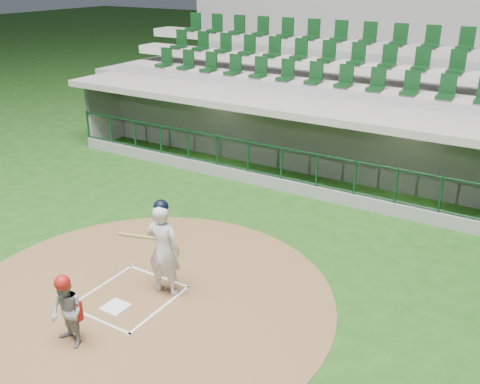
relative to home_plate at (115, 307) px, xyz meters
The scene contains 8 objects.
ground 0.70m from the home_plate, 90.00° to the left, with size 120.00×120.00×0.00m, color #1A4513.
dirt_circle 0.58m from the home_plate, 59.04° to the left, with size 7.20×7.20×0.01m, color brown.
home_plate is the anchor object (origin of this frame).
batter_box_chalk 0.40m from the home_plate, 90.00° to the left, with size 1.55×1.80×0.01m.
dugout_structure 8.58m from the home_plate, 90.04° to the left, with size 16.40×3.70×3.00m.
seating_deck 11.69m from the home_plate, 90.00° to the left, with size 17.00×6.72×5.15m.
batter 1.40m from the home_plate, 62.11° to the left, with size 0.91×0.91×1.95m.
catcher 1.32m from the home_plate, 84.97° to the right, with size 0.68×0.57×1.33m.
Camera 1 is at (6.29, -6.58, 5.84)m, focal length 40.00 mm.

